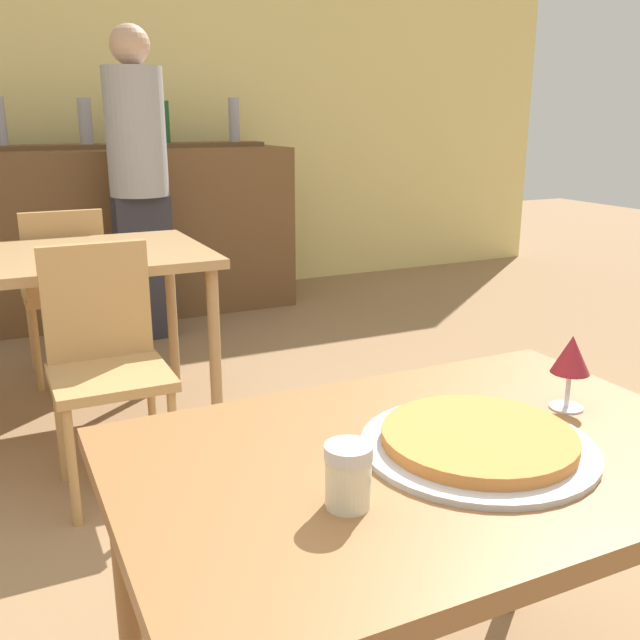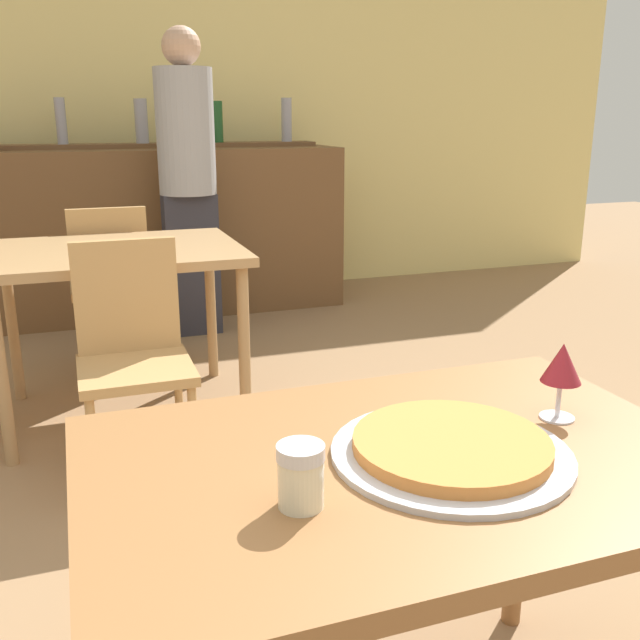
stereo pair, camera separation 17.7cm
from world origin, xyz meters
The scene contains 11 objects.
wall_back centered at (0.00, 4.38, 1.40)m, with size 8.00×0.05×2.80m.
dining_table_near centered at (0.00, 0.00, 0.65)m, with size 1.14×0.75×0.74m.
dining_table_far centered at (-0.35, 2.11, 0.69)m, with size 1.07×0.84×0.77m.
bar_counter centered at (0.00, 3.87, 0.56)m, with size 2.60×0.56×1.11m.
bar_back_shelf centered at (0.00, 4.01, 1.18)m, with size 2.39×0.24×0.33m.
chair_far_side_front centered at (-0.35, 1.52, 0.51)m, with size 0.40×0.40×0.89m.
chair_far_side_back centered at (-0.35, 2.70, 0.51)m, with size 0.40×0.40×0.89m.
pizza_tray centered at (0.08, -0.04, 0.75)m, with size 0.43×0.43×0.04m.
cheese_shaker centered at (-0.22, -0.11, 0.79)m, with size 0.08×0.08×0.10m.
person_standing centered at (0.17, 3.29, 0.99)m, with size 0.34×0.34×1.81m.
wine_glass centered at (0.37, 0.04, 0.85)m, with size 0.08×0.08×0.16m.
Camera 1 is at (-0.69, -0.99, 1.33)m, focal length 40.00 mm.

